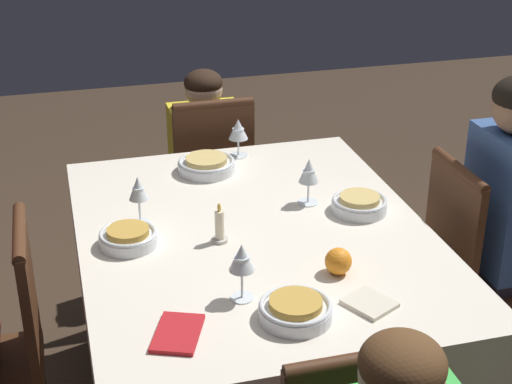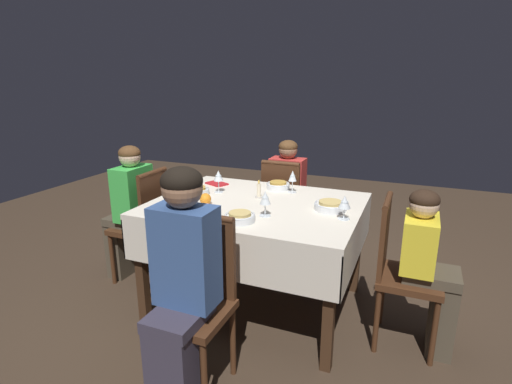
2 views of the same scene
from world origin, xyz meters
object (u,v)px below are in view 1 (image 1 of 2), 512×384
(chair_north, at_px, (1,355))
(wine_glass_east, at_px, (238,131))
(dining_table, at_px, (255,258))
(candle_centerpiece, at_px, (220,228))
(bowl_west, at_px, (296,309))
(napkin_spare_side, at_px, (369,303))
(chair_south, at_px, (474,270))
(napkin_red_folded, at_px, (178,333))
(wine_glass_south, at_px, (309,173))
(person_child_yellow, at_px, (203,162))
(chair_east, at_px, (210,184))
(wine_glass_west, at_px, (242,260))
(orange_fruit, at_px, (338,261))
(bowl_north, at_px, (128,237))
(bowl_east, at_px, (206,164))
(wine_glass_north, at_px, (138,190))

(chair_north, distance_m, wine_glass_east, 1.17)
(chair_north, bearing_deg, wine_glass_east, 127.14)
(dining_table, height_order, candle_centerpiece, candle_centerpiece)
(bowl_west, bearing_deg, napkin_spare_side, -88.09)
(chair_south, xyz_separation_m, napkin_red_folded, (-0.47, 1.12, 0.27))
(wine_glass_east, height_order, candle_centerpiece, wine_glass_east)
(wine_glass_east, bearing_deg, wine_glass_south, -164.42)
(wine_glass_south, bearing_deg, napkin_spare_side, 176.51)
(napkin_spare_side, bearing_deg, person_child_yellow, 4.78)
(chair_east, height_order, bowl_west, chair_east)
(wine_glass_west, relative_size, napkin_red_folded, 0.85)
(orange_fruit, bearing_deg, person_child_yellow, 4.41)
(candle_centerpiece, distance_m, napkin_spare_side, 0.54)
(napkin_spare_side, bearing_deg, chair_north, 67.62)
(chair_north, xyz_separation_m, bowl_north, (0.09, -0.40, 0.29))
(bowl_east, distance_m, wine_glass_north, 0.46)
(chair_south, relative_size, wine_glass_south, 5.76)
(bowl_north, bearing_deg, bowl_west, -143.56)
(bowl_north, bearing_deg, wine_glass_south, -77.81)
(chair_east, relative_size, bowl_west, 4.81)
(wine_glass_east, bearing_deg, chair_east, 7.27)
(dining_table, xyz_separation_m, bowl_east, (0.49, 0.05, 0.12))
(dining_table, bearing_deg, person_child_yellow, -2.86)
(candle_centerpiece, relative_size, napkin_red_folded, 0.66)
(wine_glass_east, relative_size, wine_glass_north, 0.90)
(wine_glass_west, distance_m, napkin_spare_side, 0.36)
(chair_east, bearing_deg, wine_glass_east, 97.27)
(chair_south, xyz_separation_m, candle_centerpiece, (-0.03, 0.91, 0.31))
(bowl_east, bearing_deg, wine_glass_west, 174.57)
(dining_table, height_order, wine_glass_east, wine_glass_east)
(candle_centerpiece, bearing_deg, orange_fruit, -133.74)
(person_child_yellow, xyz_separation_m, wine_glass_west, (-1.45, 0.18, 0.35))
(bowl_north, xyz_separation_m, orange_fruit, (-0.32, -0.55, 0.01))
(orange_fruit, bearing_deg, napkin_red_folded, 109.66)
(candle_centerpiece, bearing_deg, wine_glass_east, -18.79)
(napkin_red_folded, bearing_deg, napkin_spare_side, -89.97)
(wine_glass_north, distance_m, napkin_spare_side, 0.82)
(chair_east, xyz_separation_m, wine_glass_west, (-1.29, 0.18, 0.38))
(wine_glass_west, bearing_deg, wine_glass_east, -13.39)
(wine_glass_west, height_order, bowl_east, wine_glass_west)
(person_child_yellow, relative_size, wine_glass_north, 6.03)
(dining_table, xyz_separation_m, bowl_north, (0.02, 0.39, 0.12))
(dining_table, bearing_deg, chair_south, -90.22)
(chair_north, distance_m, bowl_east, 0.97)
(chair_north, height_order, wine_glass_west, wine_glass_west)
(bowl_east, bearing_deg, wine_glass_south, -141.30)
(wine_glass_north, relative_size, napkin_red_folded, 0.85)
(chair_north, bearing_deg, wine_glass_west, 66.86)
(wine_glass_east, height_order, orange_fruit, wine_glass_east)
(wine_glass_south, bearing_deg, wine_glass_west, 144.84)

